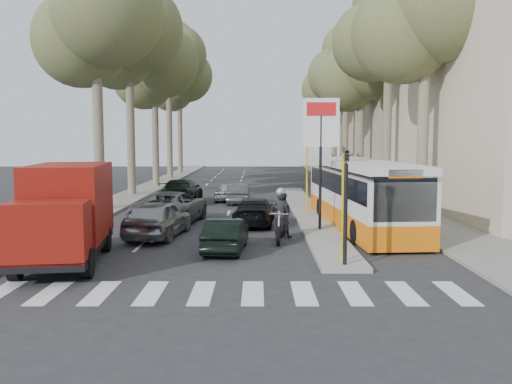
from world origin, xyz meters
TOP-DOWN VIEW (x-y plane):
  - ground at (0.00, 0.00)m, footprint 120.00×120.00m
  - sidewalk_right at (8.60, 25.00)m, footprint 3.20×70.00m
  - median_left at (-8.00, 28.00)m, footprint 2.40×64.00m
  - traffic_island at (3.25, 11.00)m, footprint 1.50×26.00m
  - building_far at (15.50, 34.00)m, footprint 11.00×20.00m
  - billboard at (3.25, 5.00)m, footprint 1.50×12.10m
  - traffic_light_island at (3.25, -1.50)m, footprint 0.16×0.41m
  - tree_l_a at (-7.87, 12.11)m, footprint 7.40×7.20m
  - tree_l_b at (-7.97, 20.11)m, footprint 7.40×7.20m
  - tree_l_c at (-7.77, 28.11)m, footprint 7.40×7.20m
  - tree_l_d at (-7.87, 36.11)m, footprint 7.40×7.20m
  - tree_l_e at (-7.97, 44.11)m, footprint 7.40×7.20m
  - tree_r_a at (9.13, 10.11)m, footprint 7.40×7.20m
  - tree_r_b at (9.23, 18.11)m, footprint 7.40×7.20m
  - tree_r_c at (9.03, 26.11)m, footprint 7.40×7.20m
  - tree_r_d at (9.13, 34.11)m, footprint 7.40×7.20m
  - tree_r_e at (9.23, 42.11)m, footprint 7.40×7.20m
  - silver_hatchback at (-3.34, 3.90)m, footprint 2.39×4.66m
  - dark_hatchback at (-0.48, 1.18)m, footprint 1.53×3.63m
  - queue_car_a at (-3.40, 7.43)m, footprint 3.21×5.74m
  - queue_car_b at (0.49, 7.00)m, footprint 2.08×4.49m
  - queue_car_c at (-1.28, 16.73)m, footprint 1.63×3.51m
  - queue_car_d at (-0.50, 15.36)m, footprint 1.38×3.68m
  - queue_car_e at (-4.00, 15.36)m, footprint 2.24×5.23m
  - red_truck at (-5.43, -0.54)m, footprint 2.93×6.05m
  - city_bus at (5.18, 6.18)m, footprint 3.27×11.53m
  - motorcycle at (1.53, 3.26)m, footprint 0.96×2.43m
  - pedestrian_near at (8.74, 10.66)m, footprint 1.06×1.10m
  - pedestrian_far at (7.20, 10.05)m, footprint 1.08×0.73m

SIDE VIEW (x-z plane):
  - ground at x=0.00m, z-range 0.00..0.00m
  - sidewalk_right at x=8.60m, z-range 0.00..0.12m
  - median_left at x=-8.00m, z-range 0.00..0.12m
  - traffic_island at x=3.25m, z-range 0.00..0.16m
  - queue_car_c at x=-1.28m, z-range 0.00..1.16m
  - dark_hatchback at x=-0.48m, z-range 0.00..1.17m
  - queue_car_d at x=-0.50m, z-range 0.00..1.20m
  - queue_car_b at x=0.49m, z-range 0.00..1.27m
  - queue_car_e at x=-4.00m, z-range 0.00..1.50m
  - silver_hatchback at x=-3.34m, z-range 0.00..1.52m
  - queue_car_a at x=-3.40m, z-range 0.00..1.52m
  - pedestrian_far at x=7.20m, z-range 0.12..1.66m
  - motorcycle at x=1.53m, z-range -0.09..1.97m
  - pedestrian_near at x=8.74m, z-range 0.12..1.88m
  - city_bus at x=5.18m, z-range 0.08..3.08m
  - red_truck at x=-5.43m, z-range 0.09..3.19m
  - traffic_light_island at x=3.25m, z-range 0.69..4.29m
  - billboard at x=3.25m, z-range 0.90..6.50m
  - building_far at x=15.50m, z-range 0.00..16.00m
  - tree_r_c at x=9.03m, z-range 3.03..16.35m
  - tree_l_c at x=-7.77m, z-range 3.18..16.89m
  - tree_l_a at x=-7.87m, z-range 3.33..17.43m
  - tree_r_a at x=9.13m, z-range 3.33..17.43m
  - tree_r_e at x=9.23m, z-range 3.33..17.43m
  - tree_l_e at x=-7.97m, z-range 3.48..17.97m
  - tree_l_b at x=-7.97m, z-range 3.63..18.51m
  - tree_r_d at x=9.13m, z-range 3.63..18.51m
  - tree_r_b at x=9.23m, z-range 3.78..19.05m
  - tree_l_d at x=-7.87m, z-range 3.93..19.59m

